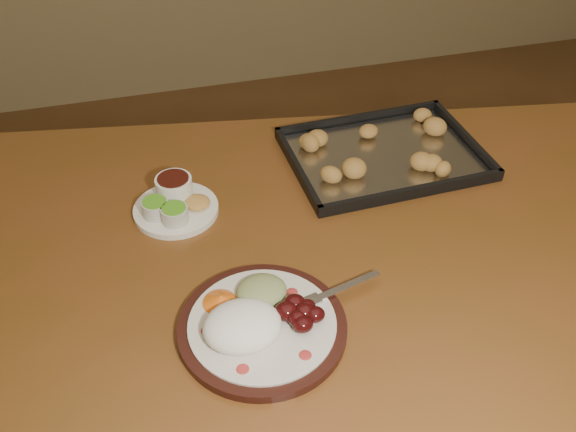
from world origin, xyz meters
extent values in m
cube|color=brown|center=(-0.27, 0.00, 0.73)|extent=(1.63, 1.13, 0.04)
cylinder|color=#492C15|center=(-0.88, 0.49, 0.35)|extent=(0.07, 0.07, 0.71)
cylinder|color=#492C15|center=(0.46, 0.27, 0.35)|extent=(0.07, 0.07, 0.71)
cylinder|color=black|center=(-0.38, -0.17, 0.76)|extent=(0.27, 0.27, 0.02)
cylinder|color=beige|center=(-0.38, -0.17, 0.77)|extent=(0.24, 0.24, 0.01)
ellipsoid|color=#B02B2A|center=(-0.43, -0.25, 0.77)|extent=(0.02, 0.02, 0.00)
ellipsoid|color=#B02B2A|center=(-0.33, -0.25, 0.77)|extent=(0.02, 0.02, 0.00)
ellipsoid|color=#B02B2A|center=(-0.31, -0.12, 0.77)|extent=(0.02, 0.02, 0.00)
ellipsoid|color=#B02B2A|center=(-0.46, -0.17, 0.77)|extent=(0.02, 0.02, 0.00)
ellipsoid|color=white|center=(-0.41, -0.18, 0.78)|extent=(0.14, 0.13, 0.06)
ellipsoid|color=#41090B|center=(-0.32, -0.19, 0.78)|extent=(0.03, 0.03, 0.03)
ellipsoid|color=#41090B|center=(-0.30, -0.17, 0.78)|extent=(0.03, 0.03, 0.03)
ellipsoid|color=#41090B|center=(-0.32, -0.16, 0.78)|extent=(0.03, 0.03, 0.03)
ellipsoid|color=#41090B|center=(-0.29, -0.19, 0.78)|extent=(0.03, 0.03, 0.03)
ellipsoid|color=#41090B|center=(-0.34, -0.17, 0.78)|extent=(0.03, 0.03, 0.03)
ellipsoid|color=#41090B|center=(-0.31, -0.18, 0.78)|extent=(0.03, 0.03, 0.03)
ellipsoid|color=#41090B|center=(-0.32, -0.20, 0.78)|extent=(0.03, 0.03, 0.03)
ellipsoid|color=tan|center=(-0.36, -0.12, 0.78)|extent=(0.10, 0.09, 0.03)
cone|color=orange|center=(-0.43, -0.12, 0.78)|extent=(0.08, 0.09, 0.03)
cube|color=silver|center=(-0.22, -0.14, 0.77)|extent=(0.13, 0.05, 0.00)
cube|color=silver|center=(-0.29, -0.15, 0.77)|extent=(0.04, 0.03, 0.00)
cylinder|color=silver|center=(-0.31, -0.17, 0.77)|extent=(0.03, 0.01, 0.00)
cylinder|color=silver|center=(-0.31, -0.16, 0.77)|extent=(0.03, 0.01, 0.00)
cylinder|color=silver|center=(-0.31, -0.16, 0.77)|extent=(0.03, 0.01, 0.00)
cylinder|color=silver|center=(-0.32, -0.15, 0.77)|extent=(0.03, 0.01, 0.00)
cylinder|color=white|center=(-0.47, 0.16, 0.76)|extent=(0.17, 0.17, 0.01)
cylinder|color=beige|center=(-0.51, 0.15, 0.78)|extent=(0.05, 0.05, 0.03)
cylinder|color=#51A420|center=(-0.51, 0.15, 0.79)|extent=(0.05, 0.05, 0.00)
cylinder|color=beige|center=(-0.48, 0.12, 0.78)|extent=(0.05, 0.05, 0.03)
cylinder|color=#51A420|center=(-0.48, 0.12, 0.79)|extent=(0.05, 0.05, 0.00)
cylinder|color=white|center=(-0.47, 0.20, 0.78)|extent=(0.07, 0.07, 0.04)
cylinder|color=#340E09|center=(-0.47, 0.20, 0.80)|extent=(0.06, 0.06, 0.00)
ellipsoid|color=#C79446|center=(-0.43, 0.15, 0.77)|extent=(0.05, 0.05, 0.02)
cube|color=black|center=(-0.01, 0.22, 0.75)|extent=(0.42, 0.31, 0.01)
cube|color=black|center=(-0.02, 0.37, 0.77)|extent=(0.41, 0.03, 0.02)
cube|color=black|center=(-0.01, 0.08, 0.77)|extent=(0.41, 0.03, 0.02)
cube|color=black|center=(0.19, 0.23, 0.77)|extent=(0.02, 0.30, 0.02)
cube|color=black|center=(-0.21, 0.22, 0.77)|extent=(0.02, 0.30, 0.02)
cube|color=silver|center=(-0.01, 0.22, 0.76)|extent=(0.39, 0.29, 0.00)
ellipsoid|color=#B48E3F|center=(0.04, 0.23, 0.78)|extent=(0.05, 0.04, 0.03)
ellipsoid|color=#B48E3F|center=(0.08, 0.26, 0.78)|extent=(0.06, 0.06, 0.03)
ellipsoid|color=#B48E3F|center=(0.01, 0.31, 0.78)|extent=(0.06, 0.06, 0.03)
ellipsoid|color=#B48E3F|center=(-0.03, 0.27, 0.78)|extent=(0.05, 0.05, 0.03)
ellipsoid|color=#B48E3F|center=(-0.07, 0.28, 0.78)|extent=(0.06, 0.06, 0.03)
ellipsoid|color=#B48E3F|center=(-0.06, 0.23, 0.78)|extent=(0.06, 0.05, 0.03)
ellipsoid|color=#B48E3F|center=(-0.11, 0.20, 0.78)|extent=(0.06, 0.05, 0.03)
ellipsoid|color=#B48E3F|center=(-0.05, 0.16, 0.78)|extent=(0.06, 0.06, 0.03)
ellipsoid|color=#B48E3F|center=(-0.03, 0.18, 0.78)|extent=(0.05, 0.05, 0.03)
ellipsoid|color=#B48E3F|center=(0.03, 0.16, 0.78)|extent=(0.06, 0.06, 0.03)
ellipsoid|color=#B48E3F|center=(0.03, 0.21, 0.78)|extent=(0.06, 0.06, 0.03)
camera|label=1|loc=(-0.51, -0.83, 1.56)|focal=40.00mm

